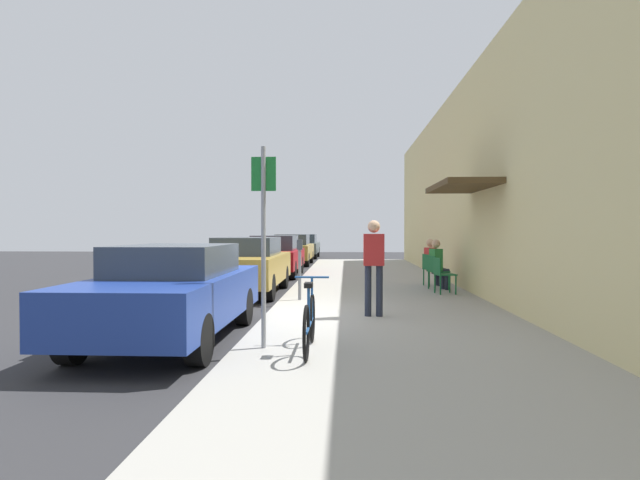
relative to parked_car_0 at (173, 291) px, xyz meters
name	(u,v)px	position (x,y,z in m)	size (l,w,h in m)	color
ground_plane	(265,321)	(1.10, 1.79, -0.74)	(60.00, 60.00, 0.00)	#2D2D30
sidewalk_slab	(382,303)	(3.35, 3.79, -0.68)	(4.50, 32.00, 0.12)	#9E9B93
building_facade	(494,176)	(5.75, 3.79, 2.06)	(1.40, 32.00, 5.61)	beige
parked_car_0	(173,291)	(0.00, 0.00, 0.00)	(1.80, 4.40, 1.42)	navy
parked_car_1	(247,265)	(0.00, 5.72, 0.02)	(1.80, 4.40, 1.46)	#A58433
parked_car_2	(275,255)	(0.00, 10.96, 0.01)	(1.80, 4.40, 1.46)	maroon
parked_car_3	(292,249)	(0.00, 17.06, 0.01)	(1.80, 4.40, 1.45)	#A58433
parked_car_4	(303,246)	(0.00, 23.30, -0.01)	(1.80, 4.40, 1.41)	#47514C
parking_meter	(300,265)	(1.55, 3.74, 0.14)	(0.12, 0.10, 1.32)	slate
street_sign	(264,230)	(1.50, -0.90, 0.90)	(0.32, 0.06, 2.60)	gray
bicycle_0	(309,323)	(2.11, -1.06, -0.26)	(0.46, 1.71, 0.90)	black
cafe_chair_0	(442,273)	(4.86, 4.99, -0.12)	(0.51, 0.51, 0.87)	#14592D
cafe_chair_1	(436,270)	(4.86, 5.86, -0.12)	(0.54, 0.54, 0.87)	#14592D
seated_patron_1	(438,263)	(4.92, 5.88, 0.07)	(0.50, 0.45, 1.29)	#232838
cafe_chair_2	(430,268)	(4.86, 6.74, -0.12)	(0.54, 0.54, 0.87)	#14592D
seated_patron_2	(432,261)	(4.92, 6.75, 0.07)	(0.49, 0.44, 1.29)	#232838
pedestrian_standing	(374,260)	(3.05, 1.65, 0.38)	(0.36, 0.22, 1.70)	#232838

